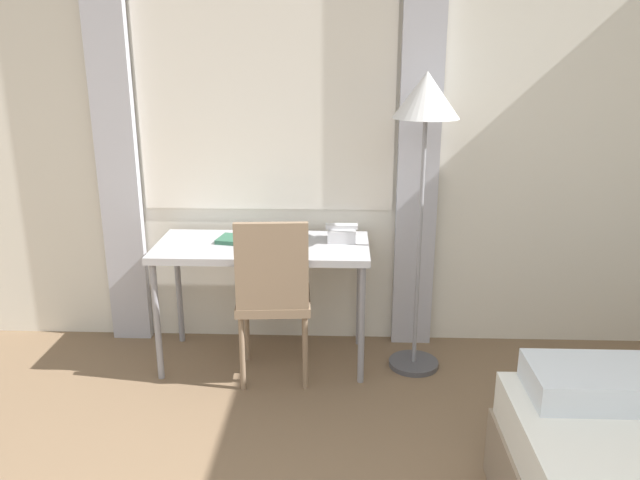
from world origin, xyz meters
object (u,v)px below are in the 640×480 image
standing_lamp (425,122)px  desk (263,254)px  book (241,240)px  telephone (342,233)px  desk_chair (273,291)px

standing_lamp → desk: bearing=177.3°
standing_lamp → book: size_ratio=5.81×
desk → standing_lamp: size_ratio=0.72×
standing_lamp → book: (-1.00, 0.08, -0.68)m
telephone → book: bearing=-174.9°
telephone → book: 0.58m
desk_chair → telephone: bearing=36.4°
desk_chair → book: desk_chair is taller
desk → desk_chair: bearing=-70.3°
desk_chair → standing_lamp: 1.21m
telephone → desk: bearing=-169.1°
book → standing_lamp: bearing=-4.4°
desk → desk_chair: desk_chair is taller
desk → standing_lamp: standing_lamp is taller
desk → desk_chair: 0.28m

